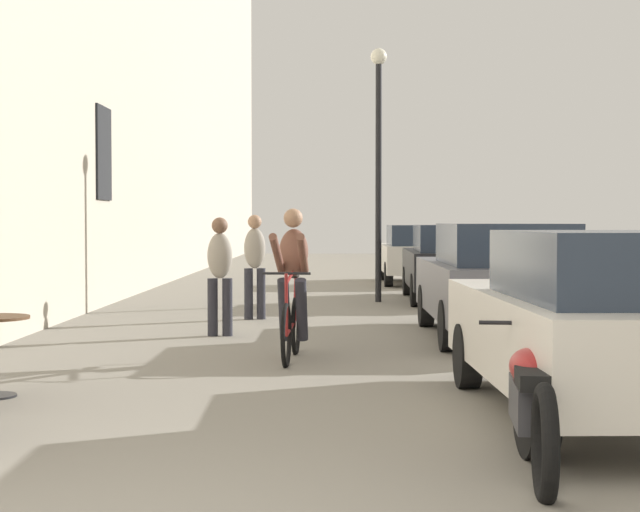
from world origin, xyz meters
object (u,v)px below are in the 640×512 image
object	(u,v)px
cyclist_on_bicycle	(292,287)
pedestrian_near	(220,269)
parked_car_nearest	(600,322)
parked_car_fourth	(417,253)
parked_car_second	(498,279)
parked_motorcycle	(532,403)
parked_car_third	(453,262)
pedestrian_mid	(255,261)
street_lamp	(379,141)

from	to	relation	value
cyclist_on_bicycle	pedestrian_near	size ratio (longest dim) A/B	1.09
parked_car_nearest	parked_car_fourth	xyz separation A→B (m)	(0.07, 17.18, -0.01)
parked_car_fourth	cyclist_on_bicycle	bearing A→B (deg)	-100.80
pedestrian_near	parked_car_fourth	bearing A→B (deg)	72.23
parked_car_second	parked_motorcycle	bearing A→B (deg)	-97.83
cyclist_on_bicycle	parked_car_nearest	xyz separation A→B (m)	(2.55, -3.49, -0.04)
parked_car_nearest	parked_motorcycle	distance (m)	1.74
pedestrian_near	parked_car_second	size ratio (longest dim) A/B	0.37
parked_car_third	pedestrian_mid	bearing A→B (deg)	-134.80
pedestrian_near	parked_car_third	xyz separation A→B (m)	(3.90, 5.93, -0.13)
pedestrian_near	parked_motorcycle	size ratio (longest dim) A/B	0.75
pedestrian_mid	parked_car_second	size ratio (longest dim) A/B	0.39
parked_car_nearest	pedestrian_mid	bearing A→B (deg)	112.52
pedestrian_near	parked_car_fourth	distance (m)	12.07
parked_car_nearest	parked_car_second	world-z (taller)	parked_car_second
parked_motorcycle	parked_car_second	bearing A→B (deg)	82.17
pedestrian_mid	parked_motorcycle	distance (m)	9.82
parked_car_third	parked_car_nearest	bearing A→B (deg)	-91.39
cyclist_on_bicycle	pedestrian_near	world-z (taller)	cyclist_on_bicycle
parked_car_nearest	parked_car_fourth	size ratio (longest dim) A/B	1.02
pedestrian_mid	street_lamp	size ratio (longest dim) A/B	0.34
parked_car_third	parked_motorcycle	xyz separation A→B (m)	(-1.11, -13.11, -0.37)
parked_car_nearest	parked_car_third	size ratio (longest dim) A/B	1.00
parked_car_nearest	parked_car_second	size ratio (longest dim) A/B	0.98
pedestrian_mid	street_lamp	bearing A→B (deg)	58.25
cyclist_on_bicycle	parked_car_second	world-z (taller)	cyclist_on_bicycle
pedestrian_near	street_lamp	distance (m)	6.64
pedestrian_near	pedestrian_mid	world-z (taller)	pedestrian_mid
pedestrian_mid	parked_car_second	distance (m)	4.32
cyclist_on_bicycle	street_lamp	size ratio (longest dim) A/B	0.36
parked_car_third	parked_car_fourth	world-z (taller)	parked_car_third
pedestrian_mid	parked_car_third	world-z (taller)	pedestrian_mid
street_lamp	parked_motorcycle	size ratio (longest dim) A/B	2.29
pedestrian_mid	parked_car_second	xyz separation A→B (m)	(3.44, -2.61, -0.14)
parked_car_nearest	street_lamp	bearing A→B (deg)	95.87
cyclist_on_bicycle	parked_car_third	world-z (taller)	cyclist_on_bicycle
pedestrian_mid	parked_car_third	bearing A→B (deg)	45.20
street_lamp	parked_car_fourth	xyz separation A→B (m)	(1.24, 5.73, -2.34)
parked_car_second	parked_motorcycle	size ratio (longest dim) A/B	2.01
parked_car_nearest	parked_motorcycle	size ratio (longest dim) A/B	1.97
cyclist_on_bicycle	pedestrian_mid	xyz separation A→B (m)	(-0.77, 4.51, 0.13)
pedestrian_near	street_lamp	bearing A→B (deg)	67.08
pedestrian_mid	parked_car_fourth	bearing A→B (deg)	69.78
street_lamp	parked_car_third	world-z (taller)	street_lamp
cyclist_on_bicycle	parked_car_third	distance (m)	8.61
pedestrian_near	parked_car_nearest	world-z (taller)	pedestrian_near
parked_car_nearest	parked_car_third	bearing A→B (deg)	88.61
parked_motorcycle	parked_car_fourth	bearing A→B (deg)	87.27
parked_car_nearest	parked_car_third	xyz separation A→B (m)	(0.28, 11.62, 0.00)
pedestrian_near	pedestrian_mid	distance (m)	2.33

